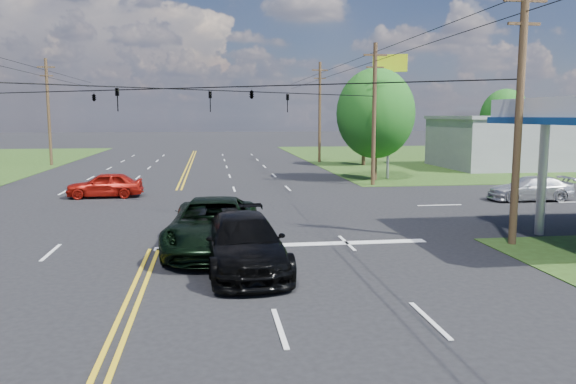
{
  "coord_description": "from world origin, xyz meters",
  "views": [
    {
      "loc": [
        2.04,
        -15.9,
        4.72
      ],
      "look_at": [
        5.07,
        6.0,
        1.7
      ],
      "focal_mm": 35.0,
      "sensor_mm": 36.0,
      "label": 1
    }
  ],
  "objects": [
    {
      "name": "ground",
      "position": [
        0.0,
        12.0,
        0.0
      ],
      "size": [
        280.0,
        280.0,
        0.0
      ],
      "primitive_type": "plane",
      "color": "black",
      "rests_on": "ground"
    },
    {
      "name": "grass_ne",
      "position": [
        35.0,
        44.0,
        0.0
      ],
      "size": [
        46.0,
        48.0,
        0.03
      ],
      "primitive_type": "cube",
      "color": "#283C13",
      "rests_on": "ground"
    },
    {
      "name": "stop_bar",
      "position": [
        5.0,
        4.0,
        0.0
      ],
      "size": [
        10.0,
        0.5,
        0.02
      ],
      "primitive_type": "cube",
      "color": "silver",
      "rests_on": "ground"
    },
    {
      "name": "retail_ne",
      "position": [
        30.0,
        32.0,
        2.2
      ],
      "size": [
        14.0,
        10.0,
        4.4
      ],
      "primitive_type": "cube",
      "color": "gray",
      "rests_on": "ground"
    },
    {
      "name": "pole_se",
      "position": [
        13.0,
        3.0,
        4.92
      ],
      "size": [
        1.6,
        0.28,
        9.5
      ],
      "color": "#3E2C1A",
      "rests_on": "ground"
    },
    {
      "name": "pole_ne",
      "position": [
        13.0,
        21.0,
        4.92
      ],
      "size": [
        1.6,
        0.28,
        9.5
      ],
      "color": "#3E2C1A",
      "rests_on": "ground"
    },
    {
      "name": "pole_left_far",
      "position": [
        -13.0,
        40.0,
        5.17
      ],
      "size": [
        1.6,
        0.28,
        10.0
      ],
      "color": "#3E2C1A",
      "rests_on": "ground"
    },
    {
      "name": "pole_right_far",
      "position": [
        13.0,
        40.0,
        5.17
      ],
      "size": [
        1.6,
        0.28,
        10.0
      ],
      "color": "#3E2C1A",
      "rests_on": "ground"
    },
    {
      "name": "span_wire_signals",
      "position": [
        0.0,
        12.0,
        6.0
      ],
      "size": [
        26.0,
        18.0,
        1.13
      ],
      "color": "black",
      "rests_on": "ground"
    },
    {
      "name": "power_lines",
      "position": [
        0.0,
        10.0,
        8.6
      ],
      "size": [
        26.04,
        100.0,
        0.64
      ],
      "color": "black",
      "rests_on": "ground"
    },
    {
      "name": "tree_right_a",
      "position": [
        14.0,
        24.0,
        4.87
      ],
      "size": [
        5.7,
        5.7,
        8.18
      ],
      "color": "#3E2C1A",
      "rests_on": "ground"
    },
    {
      "name": "tree_right_b",
      "position": [
        16.5,
        36.0,
        4.22
      ],
      "size": [
        4.94,
        4.94,
        7.09
      ],
      "color": "#3E2C1A",
      "rests_on": "ground"
    },
    {
      "name": "tree_far_r",
      "position": [
        34.0,
        42.0,
        4.54
      ],
      "size": [
        5.32,
        5.32,
        7.63
      ],
      "color": "#3E2C1A",
      "rests_on": "ground"
    },
    {
      "name": "pickup_dkgreen",
      "position": [
        2.1,
        3.5,
        0.91
      ],
      "size": [
        3.54,
        6.79,
        1.83
      ],
      "primitive_type": "imported",
      "rotation": [
        0.0,
        0.0,
        -0.08
      ],
      "color": "black",
      "rests_on": "ground"
    },
    {
      "name": "suv_black",
      "position": [
        3.0,
        0.91,
        0.84
      ],
      "size": [
        2.73,
        5.93,
        1.68
      ],
      "primitive_type": "imported",
      "rotation": [
        0.0,
        0.0,
        0.07
      ],
      "color": "black",
      "rests_on": "ground"
    },
    {
      "name": "sedan_red",
      "position": [
        -4.06,
        17.5,
        0.73
      ],
      "size": [
        4.34,
        1.86,
        1.46
      ],
      "primitive_type": "imported",
      "rotation": [
        0.0,
        0.0,
        -1.54
      ],
      "color": "#9C130B",
      "rests_on": "ground"
    },
    {
      "name": "sedan_far",
      "position": [
        19.7,
        13.0,
        0.68
      ],
      "size": [
        4.73,
        2.06,
        1.35
      ],
      "primitive_type": "imported",
      "rotation": [
        0.0,
        0.0,
        -1.61
      ],
      "color": "silver",
      "rests_on": "ground"
    },
    {
      "name": "polesign_ne",
      "position": [
        15.2,
        24.61,
        7.26
      ],
      "size": [
        2.41,
        1.19,
        9.14
      ],
      "color": "#A5A5AA",
      "rests_on": "ground"
    }
  ]
}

